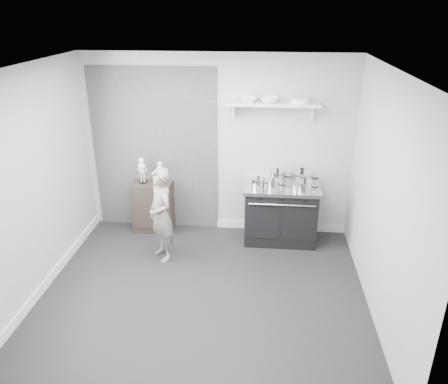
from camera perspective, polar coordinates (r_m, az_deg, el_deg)
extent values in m
plane|color=black|center=(5.55, -2.86, -13.13)|extent=(4.00, 4.00, 0.00)
cube|color=#9F9F9D|center=(6.55, -0.89, 6.03)|extent=(4.00, 0.02, 2.70)
cube|color=#9F9F9D|center=(3.33, -7.75, -12.65)|extent=(4.00, 0.02, 2.70)
cube|color=#9F9F9D|center=(5.52, -24.17, 0.55)|extent=(0.02, 3.60, 2.70)
cube|color=#9F9F9D|center=(5.00, 20.15, -1.08)|extent=(0.02, 3.60, 2.70)
cube|color=silver|center=(4.51, -3.56, 15.70)|extent=(4.00, 3.60, 0.02)
cube|color=black|center=(6.73, -8.99, 5.34)|extent=(1.90, 0.02, 2.50)
cube|color=silver|center=(7.00, 7.35, -4.44)|extent=(2.00, 0.03, 0.12)
cube|color=silver|center=(6.09, -22.00, -10.72)|extent=(0.03, 3.60, 0.12)
cube|color=silver|center=(6.22, 6.44, 11.34)|extent=(1.30, 0.26, 0.04)
cube|color=silver|center=(6.33, 1.31, 10.57)|extent=(0.03, 0.12, 0.20)
cube|color=silver|center=(6.35, 11.43, 10.16)|extent=(0.03, 0.12, 0.20)
cube|color=black|center=(6.57, 7.36, -2.91)|extent=(1.04, 0.62, 0.83)
cube|color=silver|center=(6.39, 7.56, 0.65)|extent=(1.10, 0.66, 0.05)
cube|color=black|center=(6.27, 5.16, -3.90)|extent=(0.44, 0.02, 0.54)
cube|color=black|center=(6.30, 9.70, -4.06)|extent=(0.44, 0.02, 0.54)
cylinder|color=silver|center=(6.12, 7.58, -1.70)|extent=(0.93, 0.02, 0.02)
cylinder|color=black|center=(6.10, 4.70, -0.83)|extent=(0.04, 0.03, 0.04)
cylinder|color=black|center=(6.10, 7.62, -0.93)|extent=(0.04, 0.03, 0.04)
cylinder|color=black|center=(6.13, 10.53, -1.04)|extent=(0.04, 0.03, 0.04)
cube|color=black|center=(6.89, -9.25, -1.88)|extent=(0.61, 0.36, 0.79)
imported|color=slate|center=(5.99, -8.21, -2.98)|extent=(0.55, 0.58, 1.33)
cylinder|color=silver|center=(6.27, 4.49, 1.18)|extent=(0.19, 0.19, 0.12)
cylinder|color=silver|center=(6.25, 4.51, 1.75)|extent=(0.20, 0.20, 0.02)
sphere|color=black|center=(6.24, 4.52, 1.96)|extent=(0.03, 0.03, 0.03)
cylinder|color=black|center=(6.27, 5.73, 1.14)|extent=(0.10, 0.02, 0.02)
cylinder|color=silver|center=(6.48, 6.99, 2.02)|extent=(0.22, 0.22, 0.16)
cylinder|color=silver|center=(6.45, 7.03, 2.73)|extent=(0.23, 0.23, 0.02)
sphere|color=black|center=(6.44, 7.04, 2.96)|extent=(0.04, 0.04, 0.04)
cylinder|color=black|center=(6.49, 8.33, 1.97)|extent=(0.10, 0.02, 0.02)
cylinder|color=silver|center=(6.46, 10.09, 1.84)|extent=(0.31, 0.31, 0.17)
cylinder|color=silver|center=(6.43, 10.15, 2.63)|extent=(0.32, 0.32, 0.02)
sphere|color=black|center=(6.42, 10.17, 2.93)|extent=(0.06, 0.06, 0.06)
cylinder|color=black|center=(6.48, 11.82, 1.77)|extent=(0.10, 0.02, 0.02)
cylinder|color=silver|center=(6.20, 10.46, 0.67)|extent=(0.22, 0.22, 0.14)
cylinder|color=silver|center=(6.17, 10.51, 1.32)|extent=(0.22, 0.22, 0.02)
sphere|color=black|center=(6.16, 10.52, 1.55)|extent=(0.04, 0.04, 0.04)
cylinder|color=black|center=(6.21, 11.82, 0.62)|extent=(0.10, 0.02, 0.02)
cylinder|color=silver|center=(6.21, 6.44, 0.94)|extent=(0.17, 0.17, 0.13)
cylinder|color=silver|center=(6.19, 6.47, 1.54)|extent=(0.17, 0.17, 0.02)
sphere|color=black|center=(6.18, 6.48, 1.73)|extent=(0.03, 0.03, 0.03)
cylinder|color=black|center=(6.22, 7.58, 0.89)|extent=(0.10, 0.02, 0.02)
imported|color=white|center=(6.21, 3.08, 11.94)|extent=(0.28, 0.28, 0.07)
imported|color=white|center=(6.21, 5.92, 11.90)|extent=(0.25, 0.25, 0.08)
cylinder|color=white|center=(6.23, 9.87, 11.63)|extent=(0.26, 0.26, 0.06)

